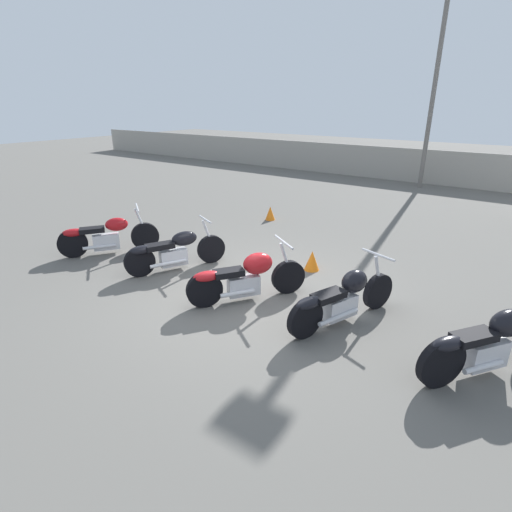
{
  "coord_description": "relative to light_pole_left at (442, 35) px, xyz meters",
  "views": [
    {
      "loc": [
        3.61,
        -4.8,
        3.07
      ],
      "look_at": [
        0.0,
        0.24,
        0.65
      ],
      "focal_mm": 28.0,
      "sensor_mm": 36.0,
      "label": 1
    }
  ],
  "objects": [
    {
      "name": "ground_plane",
      "position": [
        0.1,
        -11.01,
        -5.1
      ],
      "size": [
        60.0,
        60.0,
        0.0
      ],
      "primitive_type": "plane",
      "color": "#5B5954"
    },
    {
      "name": "motorcycle_slot_2",
      "position": [
        0.16,
        -11.12,
        -4.68
      ],
      "size": [
        1.26,
        1.73,
        0.95
      ],
      "rotation": [
        0.0,
        0.0,
        -0.6
      ],
      "color": "black",
      "rests_on": "ground_plane"
    },
    {
      "name": "traffic_cone_near",
      "position": [
        -2.15,
        -6.96,
        -4.91
      ],
      "size": [
        0.27,
        0.27,
        0.37
      ],
      "color": "orange",
      "rests_on": "ground_plane"
    },
    {
      "name": "fence_back",
      "position": [
        0.1,
        0.85,
        -4.45
      ],
      "size": [
        40.0,
        0.04,
        1.31
      ],
      "color": "#9E998E",
      "rests_on": "ground_plane"
    },
    {
      "name": "motorcycle_slot_0",
      "position": [
        -3.53,
        -11.14,
        -4.7
      ],
      "size": [
        1.29,
        1.75,
        0.97
      ],
      "rotation": [
        0.0,
        0.0,
        -0.6
      ],
      "color": "black",
      "rests_on": "ground_plane"
    },
    {
      "name": "motorcycle_slot_1",
      "position": [
        -1.73,
        -10.92,
        -4.71
      ],
      "size": [
        1.01,
        1.85,
        0.94
      ],
      "rotation": [
        0.0,
        0.0,
        -0.45
      ],
      "color": "black",
      "rests_on": "ground_plane"
    },
    {
      "name": "motorcycle_slot_3",
      "position": [
        1.73,
        -10.88,
        -4.7
      ],
      "size": [
        0.92,
        1.98,
        0.94
      ],
      "rotation": [
        0.0,
        0.0,
        -0.35
      ],
      "color": "black",
      "rests_on": "ground_plane"
    },
    {
      "name": "light_pole_left",
      "position": [
        0.0,
        0.0,
        0.0
      ],
      "size": [
        0.7,
        0.35,
        8.79
      ],
      "color": "slate",
      "rests_on": "ground_plane"
    },
    {
      "name": "motorcycle_slot_4",
      "position": [
        3.63,
        -10.97,
        -4.67
      ],
      "size": [
        1.29,
        1.76,
        0.99
      ],
      "rotation": [
        0.0,
        0.0,
        -0.62
      ],
      "color": "black",
      "rests_on": "ground_plane"
    },
    {
      "name": "traffic_cone_far",
      "position": [
        0.44,
        -9.39,
        -4.91
      ],
      "size": [
        0.29,
        0.29,
        0.38
      ],
      "color": "orange",
      "rests_on": "ground_plane"
    }
  ]
}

